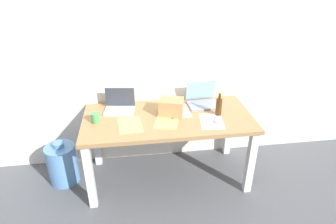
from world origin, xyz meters
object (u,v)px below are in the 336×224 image
desk (168,125)px  beer_bottle (219,106)px  laptop_left (120,106)px  computer_mouse (218,121)px  cardboard_box (171,107)px  coffee_mug (95,118)px  water_cooler_jug (63,164)px  laptop_right (202,100)px

desk → beer_bottle: bearing=-4.0°
laptop_left → computer_mouse: (0.90, -0.38, -0.03)m
cardboard_box → coffee_mug: 0.73m
beer_bottle → water_cooler_jug: bearing=175.9°
desk → computer_mouse: (0.44, -0.18, 0.11)m
beer_bottle → coffee_mug: beer_bottle is taller
laptop_left → beer_bottle: 0.98m
desk → laptop_right: laptop_right is taller
computer_mouse → coffee_mug: 1.14m
coffee_mug → water_cooler_jug: 0.70m
laptop_right → cardboard_box: size_ratio=1.41×
laptop_left → water_cooler_jug: laptop_left is taller
desk → laptop_left: laptop_left is taller
laptop_left → computer_mouse: size_ratio=3.18×
laptop_right → beer_bottle: 0.28m
laptop_left → laptop_right: (0.86, 0.02, 0.00)m
beer_bottle → coffee_mug: size_ratio=2.55×
laptop_left → laptop_right: 0.86m
coffee_mug → water_cooler_jug: (-0.41, 0.09, -0.56)m
laptop_left → water_cooler_jug: (-0.62, -0.12, -0.56)m
beer_bottle → water_cooler_jug: beer_bottle is taller
beer_bottle → computer_mouse: bearing=-108.5°
coffee_mug → laptop_right: bearing=12.5°
beer_bottle → computer_mouse: beer_bottle is taller
desk → water_cooler_jug: size_ratio=3.46×
computer_mouse → cardboard_box: (-0.40, 0.23, 0.06)m
laptop_right → coffee_mug: 1.10m
coffee_mug → desk: bearing=1.2°
laptop_right → cardboard_box: 0.40m
cardboard_box → beer_bottle: bearing=-10.4°
laptop_left → laptop_right: laptop_right is taller
laptop_left → cardboard_box: laptop_left is taller
beer_bottle → cardboard_box: bearing=169.6°
computer_mouse → water_cooler_jug: bearing=144.8°
beer_bottle → cardboard_box: 0.46m
laptop_right → coffee_mug: bearing=-167.5°
laptop_right → cardboard_box: bearing=-153.7°
laptop_left → computer_mouse: laptop_left is taller
desk → beer_bottle: beer_bottle is taller
laptop_left → cardboard_box: bearing=-16.9°
laptop_left → laptop_right: size_ratio=0.98×
computer_mouse → water_cooler_jug: size_ratio=0.21×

